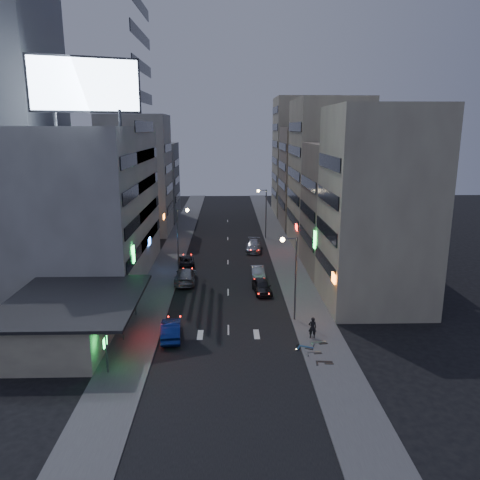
{
  "coord_description": "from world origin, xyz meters",
  "views": [
    {
      "loc": [
        -0.0,
        -35.33,
        17.84
      ],
      "look_at": [
        1.41,
        16.87,
        5.3
      ],
      "focal_mm": 35.0,
      "sensor_mm": 36.0,
      "label": 1
    }
  ],
  "objects_px": {
    "parked_car_right_near": "(262,286)",
    "scooter_blue": "(314,341)",
    "scooter_silver_a": "(320,345)",
    "person": "(312,328)",
    "scooter_black_a": "(333,354)",
    "parked_car_right_far": "(254,246)",
    "road_car_silver": "(186,276)",
    "scooter_black_b": "(323,335)",
    "scooter_silver_b": "(326,334)",
    "parked_car_left": "(186,261)",
    "parked_car_right_mid": "(258,273)",
    "road_car_blue": "(171,330)"
  },
  "relations": [
    {
      "from": "road_car_silver",
      "to": "person",
      "type": "relative_size",
      "value": 3.09
    },
    {
      "from": "parked_car_right_far",
      "to": "person",
      "type": "relative_size",
      "value": 2.86
    },
    {
      "from": "parked_car_left",
      "to": "person",
      "type": "distance_m",
      "value": 26.22
    },
    {
      "from": "road_car_silver",
      "to": "person",
      "type": "height_order",
      "value": "person"
    },
    {
      "from": "road_car_silver",
      "to": "scooter_black_a",
      "type": "height_order",
      "value": "road_car_silver"
    },
    {
      "from": "road_car_silver",
      "to": "scooter_black_b",
      "type": "relative_size",
      "value": 3.62
    },
    {
      "from": "road_car_silver",
      "to": "person",
      "type": "distance_m",
      "value": 19.8
    },
    {
      "from": "road_car_silver",
      "to": "scooter_black_a",
      "type": "distance_m",
      "value": 23.74
    },
    {
      "from": "parked_car_right_near",
      "to": "scooter_silver_a",
      "type": "height_order",
      "value": "parked_car_right_near"
    },
    {
      "from": "person",
      "to": "scooter_silver_a",
      "type": "xyz_separation_m",
      "value": [
        0.22,
        -2.48,
        -0.39
      ]
    },
    {
      "from": "road_car_silver",
      "to": "scooter_silver_a",
      "type": "xyz_separation_m",
      "value": [
        12.48,
        -18.03,
        -0.17
      ]
    },
    {
      "from": "road_car_silver",
      "to": "scooter_blue",
      "type": "relative_size",
      "value": 3.15
    },
    {
      "from": "person",
      "to": "scooter_blue",
      "type": "bearing_deg",
      "value": 89.04
    },
    {
      "from": "parked_car_right_mid",
      "to": "parked_car_left",
      "type": "relative_size",
      "value": 0.96
    },
    {
      "from": "road_car_blue",
      "to": "scooter_blue",
      "type": "xyz_separation_m",
      "value": [
        12.09,
        -2.42,
        -0.09
      ]
    },
    {
      "from": "scooter_black_b",
      "to": "road_car_silver",
      "type": "bearing_deg",
      "value": 24.77
    },
    {
      "from": "road_car_blue",
      "to": "scooter_black_b",
      "type": "relative_size",
      "value": 2.92
    },
    {
      "from": "scooter_black_a",
      "to": "person",
      "type": "bearing_deg",
      "value": 17.06
    },
    {
      "from": "road_car_silver",
      "to": "scooter_black_b",
      "type": "height_order",
      "value": "road_car_silver"
    },
    {
      "from": "scooter_black_a",
      "to": "parked_car_right_mid",
      "type": "bearing_deg",
      "value": 17.64
    },
    {
      "from": "person",
      "to": "scooter_blue",
      "type": "height_order",
      "value": "person"
    },
    {
      "from": "parked_car_right_mid",
      "to": "scooter_black_a",
      "type": "height_order",
      "value": "parked_car_right_mid"
    },
    {
      "from": "scooter_blue",
      "to": "scooter_black_a",
      "type": "bearing_deg",
      "value": -133.25
    },
    {
      "from": "parked_car_right_far",
      "to": "scooter_black_b",
      "type": "relative_size",
      "value": 3.35
    },
    {
      "from": "parked_car_left",
      "to": "scooter_black_a",
      "type": "xyz_separation_m",
      "value": [
        13.72,
        -27.07,
        0.07
      ]
    },
    {
      "from": "parked_car_right_near",
      "to": "scooter_blue",
      "type": "height_order",
      "value": "parked_car_right_near"
    },
    {
      "from": "parked_car_right_far",
      "to": "person",
      "type": "height_order",
      "value": "person"
    },
    {
      "from": "parked_car_left",
      "to": "scooter_silver_a",
      "type": "xyz_separation_m",
      "value": [
        13.08,
        -25.32,
        0.04
      ]
    },
    {
      "from": "scooter_black_b",
      "to": "scooter_silver_b",
      "type": "bearing_deg",
      "value": -139.82
    },
    {
      "from": "parked_car_right_far",
      "to": "road_car_blue",
      "type": "relative_size",
      "value": 1.15
    },
    {
      "from": "parked_car_right_near",
      "to": "scooter_blue",
      "type": "relative_size",
      "value": 2.38
    },
    {
      "from": "road_car_blue",
      "to": "scooter_silver_b",
      "type": "bearing_deg",
      "value": 169.19
    },
    {
      "from": "parked_car_right_near",
      "to": "scooter_blue",
      "type": "distance_m",
      "value": 14.07
    },
    {
      "from": "parked_car_right_far",
      "to": "scooter_black_a",
      "type": "bearing_deg",
      "value": -78.03
    },
    {
      "from": "parked_car_right_far",
      "to": "scooter_blue",
      "type": "distance_m",
      "value": 31.99
    },
    {
      "from": "parked_car_right_mid",
      "to": "scooter_silver_b",
      "type": "bearing_deg",
      "value": -76.4
    },
    {
      "from": "road_car_silver",
      "to": "scooter_blue",
      "type": "bearing_deg",
      "value": 124.67
    },
    {
      "from": "road_car_blue",
      "to": "scooter_black_a",
      "type": "xyz_separation_m",
      "value": [
        13.12,
        -4.8,
        -0.07
      ]
    },
    {
      "from": "road_car_silver",
      "to": "scooter_silver_b",
      "type": "relative_size",
      "value": 2.89
    },
    {
      "from": "scooter_silver_a",
      "to": "person",
      "type": "bearing_deg",
      "value": -1.26
    },
    {
      "from": "parked_car_left",
      "to": "scooter_silver_b",
      "type": "xyz_separation_m",
      "value": [
        13.88,
        -23.52,
        0.1
      ]
    },
    {
      "from": "scooter_blue",
      "to": "road_car_silver",
      "type": "bearing_deg",
      "value": 58.14
    },
    {
      "from": "parked_car_right_near",
      "to": "scooter_silver_a",
      "type": "distance_m",
      "value": 14.77
    },
    {
      "from": "parked_car_right_far",
      "to": "road_car_blue",
      "type": "height_order",
      "value": "parked_car_right_far"
    },
    {
      "from": "parked_car_left",
      "to": "person",
      "type": "bearing_deg",
      "value": 112.96
    },
    {
      "from": "parked_car_right_mid",
      "to": "parked_car_right_far",
      "type": "distance_m",
      "value": 13.14
    },
    {
      "from": "parked_car_left",
      "to": "road_car_blue",
      "type": "xyz_separation_m",
      "value": [
        0.6,
        -22.27,
        0.14
      ]
    },
    {
      "from": "scooter_black_b",
      "to": "scooter_silver_b",
      "type": "relative_size",
      "value": 0.8
    },
    {
      "from": "person",
      "to": "road_car_silver",
      "type": "bearing_deg",
      "value": -47.52
    },
    {
      "from": "person",
      "to": "scooter_blue",
      "type": "xyz_separation_m",
      "value": [
        -0.17,
        -1.85,
        -0.38
      ]
    }
  ]
}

